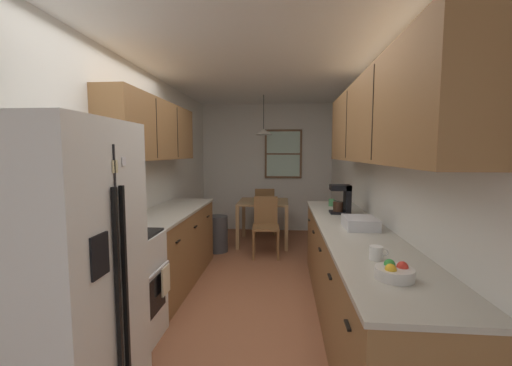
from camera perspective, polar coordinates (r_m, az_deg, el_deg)
name	(u,v)px	position (r m, az deg, el deg)	size (l,w,h in m)	color
ground_plane	(255,279)	(4.19, -0.25, -16.76)	(12.00, 12.00, 0.00)	#995B3D
wall_left	(147,177)	(4.23, -18.77, 1.00)	(0.10, 9.00, 2.55)	silver
wall_right	(368,179)	(4.00, 19.40, 0.73)	(0.10, 9.00, 2.55)	silver
wall_back	(267,168)	(6.53, 1.90, 2.73)	(4.40, 0.10, 2.55)	silver
ceiling_slab	(255,67)	(4.01, -0.26, 20.02)	(4.40, 9.00, 0.08)	white
refrigerator	(58,274)	(2.23, -31.80, -13.60)	(0.76, 0.81, 1.77)	white
stove_range	(117,289)	(2.97, -23.56, -16.94)	(0.66, 0.61, 1.10)	white
microwave_over_range	(97,146)	(2.82, -26.49, 5.91)	(0.39, 0.62, 0.30)	silver
counter_left	(171,247)	(4.07, -14.95, -10.88)	(0.64, 1.92, 0.90)	olive
upper_cabinets_left	(154,131)	(3.92, -17.65, 8.89)	(0.33, 2.00, 0.67)	olive
counter_right	(354,277)	(3.17, 17.04, -15.72)	(0.64, 3.26, 0.90)	olive
upper_cabinets_right	(377,119)	(2.96, 20.71, 10.55)	(0.33, 2.94, 0.72)	olive
dining_table	(263,208)	(5.56, 1.34, -4.46)	(0.85, 0.85, 0.75)	#A87F51
dining_chair_near	(266,223)	(4.96, 1.75, -7.16)	(0.42, 0.42, 0.90)	olive
dining_chair_far	(265,209)	(6.21, 1.55, -4.61)	(0.42, 0.42, 0.90)	olive
pendant_light	(264,132)	(5.49, 1.37, 9.12)	(0.30, 0.30, 0.67)	black
back_window	(283,154)	(6.44, 4.88, 5.18)	(0.74, 0.05, 0.97)	brown
trash_bin	(217,234)	(5.22, -6.89, -8.97)	(0.33, 0.33, 0.57)	#3F3F42
storage_canister	(141,215)	(3.25, -19.87, -5.31)	(0.10, 0.10, 0.19)	#265999
dish_towel	(166,280)	(2.95, -15.79, -16.28)	(0.02, 0.16, 0.24)	beige
coffee_maker	(343,199)	(3.71, 15.22, -2.69)	(0.22, 0.18, 0.32)	black
mug_by_coffeemaker	(376,253)	(2.22, 20.67, -11.58)	(0.12, 0.08, 0.09)	white
mug_spare	(332,202)	(4.21, 13.33, -3.40)	(0.11, 0.07, 0.09)	#3F7F4C
fruit_bowl	(394,272)	(1.94, 23.43, -14.30)	(0.20, 0.20, 0.09)	silver
dish_rack	(360,223)	(3.05, 18.07, -6.78)	(0.28, 0.34, 0.10)	silver
table_serving_bowl	(259,199)	(5.56, 0.57, -2.90)	(0.19, 0.19, 0.06)	#E0D14C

